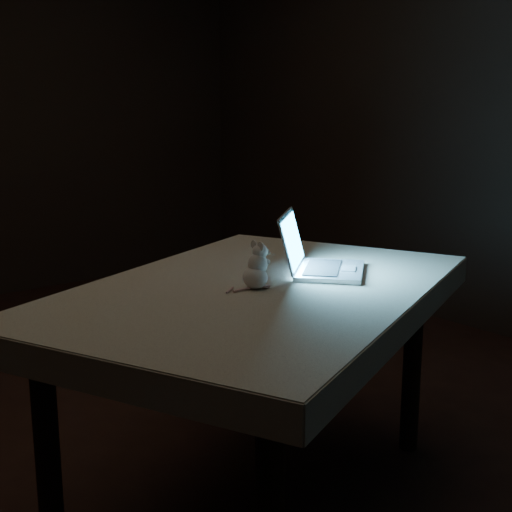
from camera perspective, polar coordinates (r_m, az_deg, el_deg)
floor at (r=2.70m, az=-10.13°, el=-15.49°), size 5.00×5.00×0.00m
right_wall at (r=3.99m, az=19.28°, el=12.30°), size 0.04×5.00×2.60m
table at (r=2.20m, az=0.20°, el=-11.63°), size 1.56×1.30×0.71m
tablecloth at (r=2.14m, az=2.36°, el=-3.25°), size 1.71×1.57×0.09m
laptop at (r=2.23m, az=6.26°, el=1.10°), size 0.39×0.39×0.20m
plush_mouse at (r=2.03m, az=-0.08°, el=-0.79°), size 0.14×0.14×0.14m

